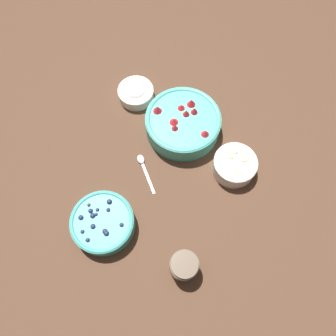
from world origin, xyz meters
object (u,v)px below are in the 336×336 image
Objects in this scene: bowl_blueberries at (103,223)px; jar_chocolate at (184,266)px; bowl_cream at (136,92)px; bowl_strawberries at (183,122)px; bowl_bananas at (235,165)px.

bowl_blueberries is 2.10× the size of jar_chocolate.
bowl_cream is 1.42× the size of jar_chocolate.
bowl_cream is 0.59m from jar_chocolate.
bowl_strawberries is 0.44m from jar_chocolate.
bowl_blueberries is 1.49× the size of bowl_cream.
jar_chocolate is (0.25, -0.36, -0.00)m from bowl_strawberries.
jar_chocolate reaches higher than bowl_cream.
jar_chocolate is (0.04, -0.34, 0.01)m from bowl_bananas.
bowl_bananas is at bearing 97.36° from jar_chocolate.
bowl_blueberries is at bearing -119.50° from bowl_bananas.
bowl_bananas is 1.56× the size of jar_chocolate.
bowl_bananas is (0.21, -0.03, -0.01)m from bowl_strawberries.
bowl_blueberries is (-0.00, -0.40, -0.01)m from bowl_strawberries.
bowl_bananas is 0.34m from jar_chocolate.
bowl_cream is at bearing 140.51° from jar_chocolate.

